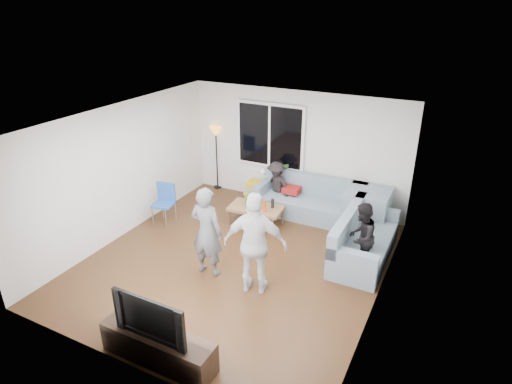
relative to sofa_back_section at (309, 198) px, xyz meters
The scene contains 32 objects.
floor 2.37m from the sofa_back_section, 103.17° to the right, with size 5.00×5.50×0.04m, color #56351C.
ceiling 3.20m from the sofa_back_section, 103.17° to the right, with size 5.00×5.50×0.04m, color white.
wall_back 1.14m from the sofa_back_section, 136.72° to the left, with size 5.00×0.04×2.60m, color silver.
wall_front 5.14m from the sofa_back_section, 96.01° to the right, with size 5.00×0.04×2.60m, color silver.
wall_left 3.90m from the sofa_back_section, 143.35° to the right, with size 0.04×5.50×2.60m, color silver.
wall_right 3.14m from the sofa_back_section, 48.77° to the right, with size 0.04×5.50×2.60m, color silver.
window_frame 1.65m from the sofa_back_section, 159.63° to the left, with size 1.62×0.06×1.47m, color white.
window_glass 1.64m from the sofa_back_section, 161.43° to the left, with size 1.50×0.02×1.35m, color black.
window_mullion 1.64m from the sofa_back_section, 161.88° to the left, with size 0.05×0.03×1.35m, color white.
radiator 1.20m from the sofa_back_section, 161.43° to the left, with size 1.30×0.12×0.62m, color silver.
potted_plant 0.89m from the sofa_back_section, 154.37° to the left, with size 0.20×0.16×0.37m, color #2F6729.
vase 1.34m from the sofa_back_section, 164.54° to the left, with size 0.15×0.15×0.16m, color white.
sofa_back_section is the anchor object (origin of this frame).
sofa_right_section 1.85m from the sofa_back_section, 36.36° to the right, with size 0.85×2.00×0.85m, color gray, non-canonical shape.
sofa_corner 1.25m from the sofa_back_section, ahead, with size 0.85×0.85×0.85m, color gray.
cushion_yellow 1.28m from the sofa_back_section, behind, with size 0.38×0.32×0.14m, color gold.
cushion_red 0.45m from the sofa_back_section, behind, with size 0.36×0.30×0.13m, color maroon.
coffee_table 1.22m from the sofa_back_section, 134.77° to the right, with size 1.10×0.60×0.40m, color #99744A.
pitcher 1.27m from the sofa_back_section, 141.09° to the right, with size 0.17×0.17×0.17m, color maroon.
side_chair 3.08m from the sofa_back_section, 146.91° to the right, with size 0.40×0.40×0.86m, color #2754AA, non-canonical shape.
floor_lamp 2.64m from the sofa_back_section, behind, with size 0.32×0.32×1.56m, color orange, non-canonical shape.
player_left 2.92m from the sofa_back_section, 105.66° to the right, with size 0.58×0.38×1.60m, color #504F55.
player_right 2.90m from the sofa_back_section, 86.77° to the right, with size 1.01×0.42×1.72m, color silver.
spectator_right 2.10m from the sofa_back_section, 44.69° to the right, with size 0.60×0.47×1.24m, color black.
spectator_back 0.80m from the sofa_back_section, behind, with size 0.71×0.41×1.10m, color black.
tv_console 4.78m from the sofa_back_section, 93.39° to the right, with size 1.60×0.40×0.44m, color #37251B.
television 4.79m from the sofa_back_section, 93.39° to the right, with size 1.07×0.14×0.62m, color black.
bottle_a 1.35m from the sofa_back_section, 147.83° to the right, with size 0.07×0.07×0.20m, color #C8840B.
bottle_b 1.38m from the sofa_back_section, 137.06° to the right, with size 0.08×0.08×0.25m, color #2C8317.
bottle_e 0.91m from the sofa_back_section, 125.21° to the right, with size 0.07×0.07×0.20m, color black.
bottle_c 1.07m from the sofa_back_section, 142.08° to the right, with size 0.07×0.07×0.19m, color black.
bottle_d 1.14m from the sofa_back_section, 121.91° to the right, with size 0.07×0.07×0.25m, color #E84914.
Camera 1 is at (3.32, -5.76, 4.35)m, focal length 30.37 mm.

